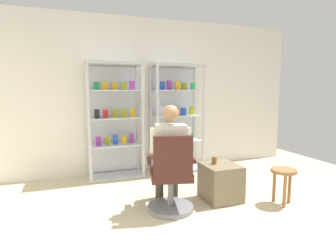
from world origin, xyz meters
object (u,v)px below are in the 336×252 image
at_px(display_cabinet_right, 176,117).
at_px(storage_crate, 221,182).
at_px(seated_shopkeeper, 169,151).
at_px(tea_glass, 214,160).
at_px(wooden_stool, 283,176).
at_px(office_chair, 171,181).
at_px(display_cabinet_left, 115,120).

relative_size(display_cabinet_right, storage_crate, 3.94).
height_order(seated_shopkeeper, tea_glass, seated_shopkeeper).
bearing_deg(wooden_stool, storage_crate, 150.01).
distance_m(office_chair, storage_crate, 0.78).
relative_size(seated_shopkeeper, storage_crate, 2.68).
bearing_deg(display_cabinet_left, display_cabinet_right, 0.03).
height_order(storage_crate, tea_glass, tea_glass).
relative_size(display_cabinet_right, tea_glass, 19.90).
distance_m(display_cabinet_left, tea_glass, 1.87).
bearing_deg(office_chair, display_cabinet_right, 66.99).
bearing_deg(office_chair, tea_glass, 16.30).
height_order(office_chair, tea_glass, office_chair).
height_order(tea_glass, wooden_stool, tea_glass).
bearing_deg(seated_shopkeeper, wooden_stool, -16.48).
bearing_deg(wooden_stool, display_cabinet_left, 133.42).
bearing_deg(display_cabinet_left, tea_glass, -53.88).
bearing_deg(seated_shopkeeper, display_cabinet_right, 65.98).
height_order(display_cabinet_left, wooden_stool, display_cabinet_left).
height_order(display_cabinet_right, seated_shopkeeper, display_cabinet_right).
xyz_separation_m(seated_shopkeeper, tea_glass, (0.65, 0.04, -0.18)).
relative_size(office_chair, storage_crate, 1.99).
distance_m(office_chair, tea_glass, 0.73).
bearing_deg(seated_shopkeeper, office_chair, -102.78).
bearing_deg(seated_shopkeeper, storage_crate, -1.69).
relative_size(display_cabinet_left, tea_glass, 19.90).
bearing_deg(wooden_stool, display_cabinet_right, 110.59).
xyz_separation_m(display_cabinet_right, storage_crate, (0.04, -1.53, -0.72)).
relative_size(storage_crate, tea_glass, 5.05).
xyz_separation_m(display_cabinet_left, wooden_stool, (1.82, -1.93, -0.60)).
distance_m(office_chair, wooden_stool, 1.46).
relative_size(display_cabinet_left, office_chair, 1.98).
bearing_deg(wooden_stool, seated_shopkeeper, 163.52).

